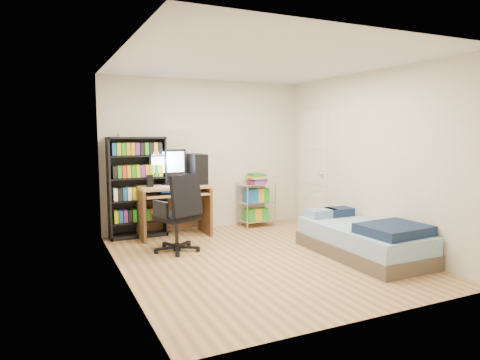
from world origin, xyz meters
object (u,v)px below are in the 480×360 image
bed (363,239)px  office_chair (179,227)px  computer_desk (179,189)px  media_shelf (137,186)px

bed → office_chair: bearing=149.8°
computer_desk → media_shelf: bearing=167.0°
media_shelf → office_chair: 1.21m
media_shelf → bed: 3.45m
media_shelf → office_chair: media_shelf is taller
media_shelf → computer_desk: 0.65m
office_chair → media_shelf: bearing=86.7°
media_shelf → office_chair: bearing=-72.5°
computer_desk → office_chair: size_ratio=1.27×
computer_desk → bed: bearing=-49.5°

